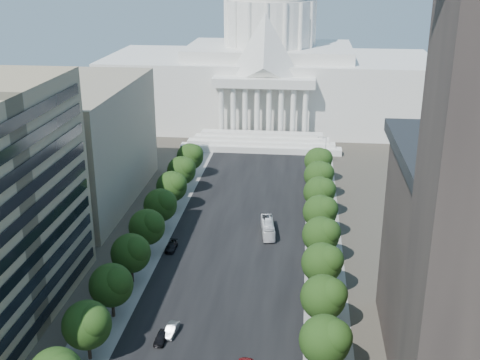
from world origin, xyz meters
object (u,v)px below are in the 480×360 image
(car_dark_b, at_px, (171,247))
(city_bus, at_px, (268,228))
(car_dark_a, at_px, (161,338))
(car_silver, at_px, (171,330))

(car_dark_b, bearing_deg, city_bus, 27.97)
(car_dark_a, xyz_separation_m, city_bus, (14.59, 42.91, 0.79))
(car_dark_a, height_order, car_silver, car_silver)
(car_silver, height_order, city_bus, city_bus)
(car_silver, height_order, car_dark_b, car_silver)
(car_silver, distance_m, city_bus, 42.73)
(car_silver, distance_m, car_dark_b, 31.00)
(car_dark_a, bearing_deg, car_silver, 63.39)
(car_dark_a, relative_size, car_silver, 0.92)
(car_dark_a, bearing_deg, car_dark_b, 100.93)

